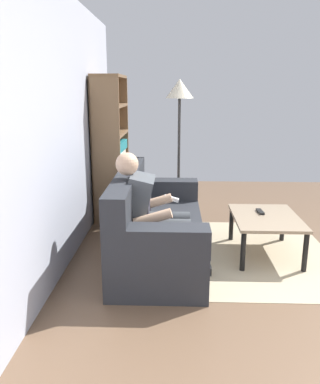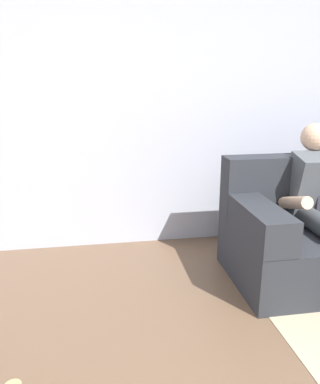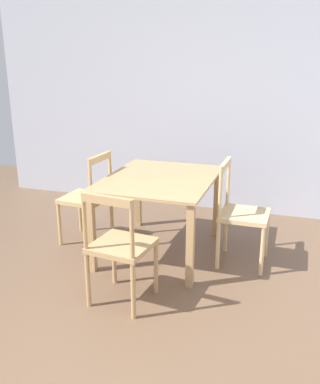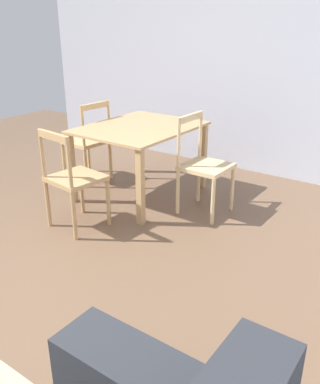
% 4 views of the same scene
% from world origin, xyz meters
% --- Properties ---
extents(wall_back, '(7.15, 0.12, 2.61)m').
position_xyz_m(wall_back, '(0.00, 2.76, 1.30)').
color(wall_back, '#B2B7C6').
rests_on(wall_back, ground_plane).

